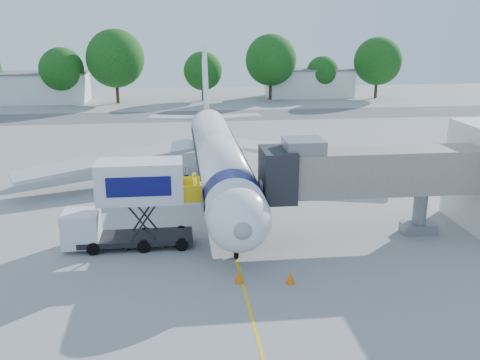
{
  "coord_description": "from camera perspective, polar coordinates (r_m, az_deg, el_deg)",
  "views": [
    {
      "loc": [
        -3.22,
        -38.63,
        13.45
      ],
      "look_at": [
        0.9,
        -3.93,
        3.2
      ],
      "focal_mm": 40.0,
      "sensor_mm": 36.0,
      "label": 1
    }
  ],
  "objects": [
    {
      "name": "ground",
      "position": [
        41.03,
        -1.9,
        -2.8
      ],
      "size": [
        160.0,
        160.0,
        0.0
      ],
      "primitive_type": "plane",
      "color": "#9A9A97",
      "rests_on": "ground"
    },
    {
      "name": "taxiway_strip",
      "position": [
        81.81,
        -4.45,
        6.84
      ],
      "size": [
        120.0,
        10.0,
        0.01
      ],
      "primitive_type": "cube",
      "color": "#59595B",
      "rests_on": "ground"
    },
    {
      "name": "guidance_line",
      "position": [
        41.03,
        -1.9,
        -2.79
      ],
      "size": [
        0.15,
        70.0,
        0.01
      ],
      "primitive_type": "cube",
      "color": "yellow",
      "rests_on": "ground"
    },
    {
      "name": "ground_tug",
      "position": [
        26.82,
        4.37,
        -12.04
      ],
      "size": [
        3.81,
        2.7,
        1.38
      ],
      "rotation": [
        0.0,
        0.0,
        -0.3
      ],
      "color": "silver",
      "rests_on": "ground"
    },
    {
      "name": "safety_cone_a",
      "position": [
        29.23,
        -0.08,
        -10.23
      ],
      "size": [
        0.49,
        0.49,
        0.78
      ],
      "color": "orange",
      "rests_on": "ground"
    },
    {
      "name": "tree_g",
      "position": [
        104.23,
        14.48,
        12.18
      ],
      "size": [
        8.77,
        8.77,
        11.18
      ],
      "color": "#382314",
      "rests_on": "ground"
    },
    {
      "name": "outbuilding_left",
      "position": [
        102.26,
        -21.03,
        9.22
      ],
      "size": [
        18.4,
        8.4,
        5.3
      ],
      "color": "silver",
      "rests_on": "ground"
    },
    {
      "name": "tree_d",
      "position": [
        97.64,
        -3.98,
        11.53
      ],
      "size": [
        6.88,
        6.88,
        8.78
      ],
      "color": "#382314",
      "rests_on": "ground"
    },
    {
      "name": "tree_c",
      "position": [
        96.44,
        -13.16,
        12.51
      ],
      "size": [
        9.95,
        9.95,
        12.68
      ],
      "color": "#382314",
      "rests_on": "ground"
    },
    {
      "name": "aircraft",
      "position": [
        44.14,
        -2.39,
        2.57
      ],
      "size": [
        34.17,
        37.73,
        11.35
      ],
      "color": "white",
      "rests_on": "ground"
    },
    {
      "name": "outbuilding_right",
      "position": [
        104.3,
        7.38,
        10.28
      ],
      "size": [
        16.4,
        7.4,
        5.3
      ],
      "color": "silver",
      "rests_on": "ground"
    },
    {
      "name": "jet_bridge",
      "position": [
        34.77,
        12.3,
        0.78
      ],
      "size": [
        13.9,
        3.2,
        6.6
      ],
      "color": "gray",
      "rests_on": "ground"
    },
    {
      "name": "tree_b",
      "position": [
        98.45,
        -18.5,
        11.1
      ],
      "size": [
        7.57,
        7.57,
        9.65
      ],
      "color": "#382314",
      "rests_on": "ground"
    },
    {
      "name": "tree_e",
      "position": [
        98.94,
        3.31,
        12.66
      ],
      "size": [
        9.22,
        9.22,
        11.75
      ],
      "color": "#382314",
      "rests_on": "ground"
    },
    {
      "name": "tree_f",
      "position": [
        103.45,
        8.79,
        11.28
      ],
      "size": [
        6.02,
        6.02,
        7.68
      ],
      "color": "#382314",
      "rests_on": "ground"
    },
    {
      "name": "catering_hiloader",
      "position": [
        33.52,
        -11.65,
        -2.6
      ],
      "size": [
        8.5,
        2.44,
        5.5
      ],
      "color": "black",
      "rests_on": "ground"
    },
    {
      "name": "safety_cone_b",
      "position": [
        29.26,
        5.41,
        -10.31
      ],
      "size": [
        0.47,
        0.47,
        0.75
      ],
      "color": "orange",
      "rests_on": "ground"
    }
  ]
}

